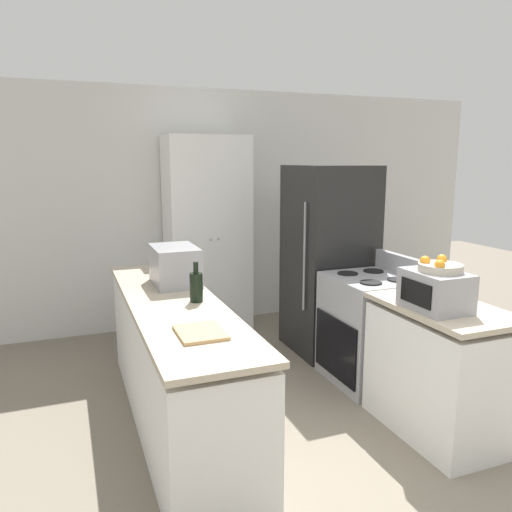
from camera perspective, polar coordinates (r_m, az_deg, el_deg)
The scene contains 11 objects.
wall_back at distance 5.65m, azimuth -5.83°, elevation 5.36°, with size 7.00×0.06×2.60m.
counter_left at distance 3.63m, azimuth -9.19°, elevation -12.08°, with size 0.60×2.50×0.90m.
counter_right at distance 3.68m, azimuth 20.20°, elevation -12.29°, with size 0.60×0.96×0.90m.
pantry_cabinet at distance 5.36m, azimuth -5.58°, elevation 2.34°, with size 0.86×0.55×2.09m.
stove at distance 4.32m, azimuth 12.89°, elevation -8.08°, with size 0.66×0.72×1.06m.
refrigerator at distance 4.86m, azimuth 8.28°, elevation -0.42°, with size 0.72×0.76×1.79m.
microwave at distance 3.88m, azimuth -9.23°, elevation -1.08°, with size 0.33×0.47×0.30m.
wine_bottle at distance 3.39m, azimuth -6.85°, elevation -3.48°, with size 0.09×0.09×0.27m.
toaster_oven at distance 3.39m, azimuth 19.82°, elevation -3.74°, with size 0.31×0.41×0.25m.
fruit_bowl at distance 3.36m, azimuth 20.24°, elevation -1.15°, with size 0.27×0.27×0.09m.
cutting_board at distance 2.80m, azimuth -6.37°, elevation -8.68°, with size 0.25×0.31×0.02m.
Camera 1 is at (-1.48, -1.93, 1.85)m, focal length 35.00 mm.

